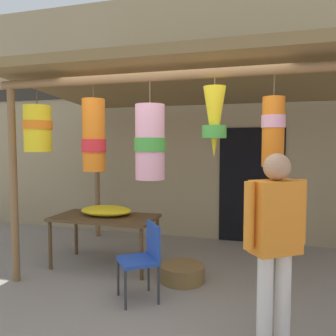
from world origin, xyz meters
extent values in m
plane|color=gray|center=(0.00, 0.00, 0.00)|extent=(30.00, 30.00, 0.00)
cube|color=#9E8966|center=(0.00, 2.54, 2.21)|extent=(11.51, 0.25, 4.42)
cube|color=#2D2823|center=(0.00, 2.39, 2.74)|extent=(10.36, 0.04, 0.24)
cube|color=black|center=(0.80, 2.40, 1.00)|extent=(1.10, 0.03, 2.00)
cylinder|color=brown|center=(-1.96, -0.15, 1.21)|extent=(0.09, 0.09, 2.43)
cylinder|color=brown|center=(-1.96, 2.01, 1.21)|extent=(0.09, 0.09, 2.43)
cylinder|color=brown|center=(0.13, -0.15, 2.43)|extent=(4.37, 0.10, 0.10)
cylinder|color=brown|center=(0.13, 2.01, 2.58)|extent=(4.37, 0.10, 0.10)
cube|color=olive|center=(0.13, 0.93, 2.55)|extent=(4.67, 2.65, 0.30)
cylinder|color=brown|center=(-1.64, -0.08, 2.28)|extent=(0.01, 0.01, 0.20)
cylinder|color=yellow|center=(-1.64, -0.08, 1.90)|extent=(0.32, 0.32, 0.56)
cylinder|color=orange|center=(-1.64, -0.08, 1.94)|extent=(0.35, 0.35, 0.10)
cylinder|color=brown|center=(-0.90, -0.06, 2.30)|extent=(0.01, 0.01, 0.14)
cylinder|color=orange|center=(-0.90, -0.06, 1.82)|extent=(0.26, 0.26, 0.83)
cylinder|color=red|center=(-0.90, -0.06, 1.69)|extent=(0.28, 0.28, 0.15)
cylinder|color=brown|center=(-0.17, -0.17, 2.25)|extent=(0.01, 0.01, 0.24)
cylinder|color=pink|center=(-0.17, -0.17, 1.73)|extent=(0.31, 0.31, 0.80)
cylinder|color=green|center=(-0.17, -0.17, 1.71)|extent=(0.34, 0.34, 0.14)
cylinder|color=brown|center=(0.52, -0.18, 2.33)|extent=(0.01, 0.01, 0.09)
cone|color=yellow|center=(0.52, -0.18, 1.93)|extent=(0.23, 0.23, 0.71)
cylinder|color=green|center=(0.52, -0.18, 1.84)|extent=(0.24, 0.24, 0.13)
cylinder|color=brown|center=(1.09, -0.13, 2.27)|extent=(0.01, 0.01, 0.21)
cylinder|color=orange|center=(1.09, -0.13, 1.83)|extent=(0.21, 0.21, 0.68)
cylinder|color=pink|center=(1.09, -0.13, 1.93)|extent=(0.23, 0.23, 0.12)
cube|color=brown|center=(-1.12, 0.64, 0.69)|extent=(1.43, 0.76, 0.04)
cylinder|color=brown|center=(-1.79, 0.31, 0.33)|extent=(0.05, 0.05, 0.67)
cylinder|color=brown|center=(-0.46, 0.31, 0.33)|extent=(0.05, 0.05, 0.67)
cylinder|color=brown|center=(-1.79, 0.97, 0.33)|extent=(0.05, 0.05, 0.67)
cylinder|color=brown|center=(-0.46, 0.97, 0.33)|extent=(0.05, 0.05, 0.67)
ellipsoid|color=yellow|center=(-1.14, 0.71, 0.77)|extent=(0.74, 0.52, 0.13)
ellipsoid|color=red|center=(-1.03, 0.66, 0.78)|extent=(0.33, 0.26, 0.09)
cube|color=#2347A8|center=(-0.30, -0.21, 0.44)|extent=(0.56, 0.56, 0.04)
cube|color=#2347A8|center=(-0.16, -0.11, 0.64)|extent=(0.27, 0.34, 0.40)
cylinder|color=#333338|center=(-0.55, -0.18, 0.22)|extent=(0.03, 0.03, 0.44)
cylinder|color=#333338|center=(-0.34, -0.47, 0.22)|extent=(0.03, 0.03, 0.44)
cylinder|color=#333338|center=(-0.26, 0.04, 0.22)|extent=(0.03, 0.03, 0.44)
cylinder|color=#333338|center=(-0.05, -0.25, 0.22)|extent=(0.03, 0.03, 0.44)
cylinder|color=brown|center=(0.05, 0.43, 0.10)|extent=(0.56, 0.56, 0.21)
cylinder|color=silver|center=(1.18, -0.65, 0.40)|extent=(0.13, 0.13, 0.81)
cylinder|color=silver|center=(1.04, -0.76, 0.40)|extent=(0.13, 0.13, 0.81)
cube|color=orange|center=(1.11, -0.70, 1.11)|extent=(0.45, 0.41, 0.61)
cylinder|color=orange|center=(1.32, -0.56, 1.14)|extent=(0.08, 0.08, 0.55)
cylinder|color=orange|center=(0.90, -0.85, 1.14)|extent=(0.08, 0.08, 0.55)
sphere|color=tan|center=(1.11, -0.70, 1.53)|extent=(0.22, 0.22, 0.22)
camera|label=1|loc=(1.02, -3.59, 1.71)|focal=36.07mm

